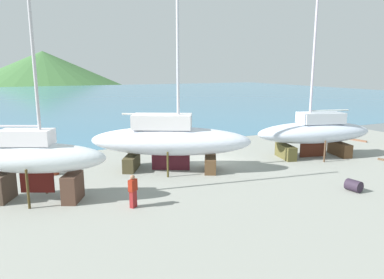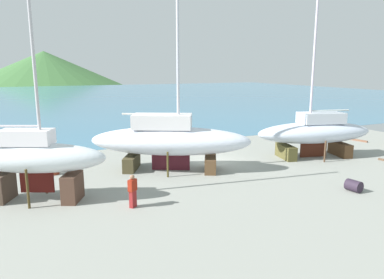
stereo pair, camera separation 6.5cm
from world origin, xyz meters
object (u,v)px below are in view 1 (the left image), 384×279
sailboat_small_center (170,139)px  worker (133,191)px  barrel_tipped_right (53,167)px  sailboat_large_starboard (35,159)px  barrel_rust_far (354,186)px  sailboat_far_slipway (315,132)px

sailboat_small_center → worker: bearing=-99.0°
sailboat_small_center → barrel_tipped_right: 7.35m
sailboat_large_starboard → worker: (4.03, -2.84, -1.31)m
barrel_rust_far → sailboat_large_starboard: bearing=159.7°
sailboat_large_starboard → worker: sailboat_large_starboard is taller
sailboat_small_center → sailboat_far_slipway: 10.97m
sailboat_far_slipway → worker: bearing=28.3°
sailboat_large_starboard → worker: size_ratio=7.78×
worker → barrel_rust_far: worker is taller
worker → barrel_rust_far: size_ratio=2.07×
sailboat_small_center → barrel_tipped_right: (-6.86, 2.14, -1.54)m
sailboat_far_slipway → barrel_tipped_right: sailboat_far_slipway is taller
sailboat_large_starboard → sailboat_far_slipway: bearing=28.4°
sailboat_small_center → barrel_tipped_right: sailboat_small_center is taller
barrel_tipped_right → barrel_rust_far: bearing=-35.3°
sailboat_small_center → sailboat_far_slipway: (10.90, -1.24, -0.12)m
worker → barrel_tipped_right: bearing=-16.8°
sailboat_small_center → sailboat_large_starboard: size_ratio=1.38×
sailboat_far_slipway → worker: sailboat_far_slipway is taller
sailboat_small_center → worker: (-3.89, -5.11, -1.19)m
barrel_tipped_right → sailboat_large_starboard: bearing=-103.5°
sailboat_far_slipway → worker: (-14.79, -3.86, -1.06)m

